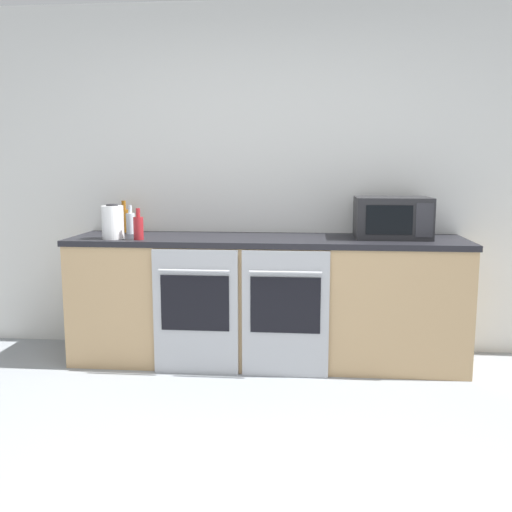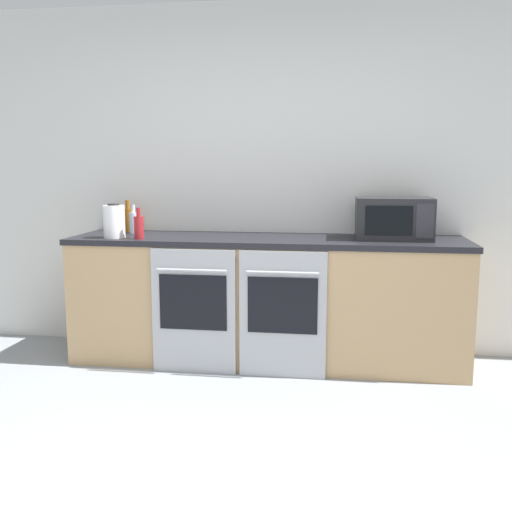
# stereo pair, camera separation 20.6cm
# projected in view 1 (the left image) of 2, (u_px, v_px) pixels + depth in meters

# --- Properties ---
(wall_back) EXTENTS (10.00, 0.06, 2.60)m
(wall_back) POSITION_uv_depth(u_px,v_px,m) (270.00, 180.00, 4.33)
(wall_back) COLOR silver
(wall_back) RESTS_ON ground_plane
(counter_back) EXTENTS (2.79, 0.66, 0.90)m
(counter_back) POSITION_uv_depth(u_px,v_px,m) (266.00, 299.00, 4.12)
(counter_back) COLOR tan
(counter_back) RESTS_ON ground_plane
(oven_left) EXTENTS (0.58, 0.06, 0.86)m
(oven_left) POSITION_uv_depth(u_px,v_px,m) (195.00, 311.00, 3.83)
(oven_left) COLOR #A8AAAF
(oven_left) RESTS_ON ground_plane
(oven_right) EXTENTS (0.58, 0.06, 0.86)m
(oven_right) POSITION_uv_depth(u_px,v_px,m) (285.00, 314.00, 3.78)
(oven_right) COLOR #A8AAAF
(oven_right) RESTS_ON ground_plane
(microwave) EXTENTS (0.51, 0.40, 0.29)m
(microwave) POSITION_uv_depth(u_px,v_px,m) (392.00, 218.00, 4.00)
(microwave) COLOR #232326
(microwave) RESTS_ON counter_back
(bottle_clear) EXTENTS (0.07, 0.07, 0.21)m
(bottle_clear) POSITION_uv_depth(u_px,v_px,m) (130.00, 223.00, 4.26)
(bottle_clear) COLOR silver
(bottle_clear) RESTS_ON counter_back
(bottle_amber) EXTENTS (0.08, 0.08, 0.24)m
(bottle_amber) POSITION_uv_depth(u_px,v_px,m) (124.00, 220.00, 4.36)
(bottle_amber) COLOR #8C5114
(bottle_amber) RESTS_ON counter_back
(bottle_red) EXTENTS (0.07, 0.07, 0.22)m
(bottle_red) POSITION_uv_depth(u_px,v_px,m) (138.00, 227.00, 3.91)
(bottle_red) COLOR maroon
(bottle_red) RESTS_ON counter_back
(kettle) EXTENTS (0.15, 0.15, 0.24)m
(kettle) POSITION_uv_depth(u_px,v_px,m) (113.00, 222.00, 3.95)
(kettle) COLOR white
(kettle) RESTS_ON counter_back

